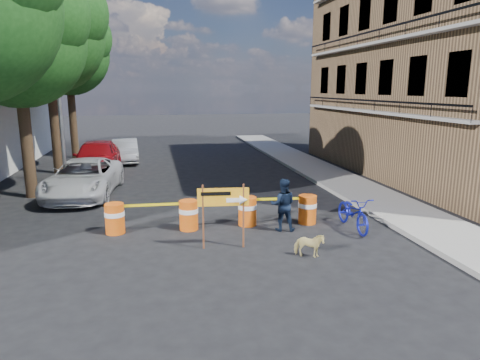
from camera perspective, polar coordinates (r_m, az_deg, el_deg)
name	(u,v)px	position (r m, az deg, el deg)	size (l,w,h in m)	color
ground	(235,248)	(11.58, -0.69, -9.09)	(120.00, 120.00, 0.00)	black
sidewalk_east	(351,186)	(18.97, 14.53, -0.80)	(2.40, 40.00, 0.15)	gray
apartment_building	(453,49)	(23.35, 26.51, 15.35)	(8.00, 16.00, 12.00)	olive
tree_mid_a	(18,37)	(18.33, -27.53, 16.50)	(5.25, 5.00, 8.68)	#332316
tree_mid_b	(48,34)	(23.24, -24.23, 17.35)	(5.67, 5.40, 9.62)	#332316
tree_far	(69,53)	(28.09, -21.89, 15.42)	(5.04, 4.80, 8.84)	#332316
streetlamp	(59,84)	(20.49, -22.96, 11.71)	(1.25, 0.18, 8.00)	gray
barrel_far_left	(115,218)	(13.10, -16.36, -4.86)	(0.58, 0.58, 0.90)	#EC4E0D
barrel_mid_left	(189,214)	(12.99, -6.86, -4.59)	(0.58, 0.58, 0.90)	#EC4E0D
barrel_mid_right	(247,210)	(13.32, 0.99, -4.08)	(0.58, 0.58, 0.90)	#EC4E0D
barrel_far_right	(307,209)	(13.67, 8.97, -3.81)	(0.58, 0.58, 0.90)	#EC4E0D
detour_sign	(230,202)	(11.23, -1.39, -2.94)	(1.35, 0.29, 1.75)	#592D19
pedestrian	(283,205)	(12.82, 5.73, -3.29)	(0.77, 0.60, 1.59)	black
bicycle	(354,197)	(13.26, 14.96, -2.21)	(0.70, 1.05, 2.00)	#151DAF
dog	(309,245)	(11.03, 9.18, -8.57)	(0.34, 0.76, 0.64)	#E1CE80
suv_white	(84,178)	(17.96, -20.13, 0.25)	(2.39, 5.19, 1.44)	silver
sedan_red	(97,157)	(22.19, -18.52, 2.87)	(2.04, 5.06, 1.72)	maroon
sedan_silver	(125,151)	(25.68, -15.08, 3.81)	(1.40, 4.02, 1.32)	#B0B2B8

